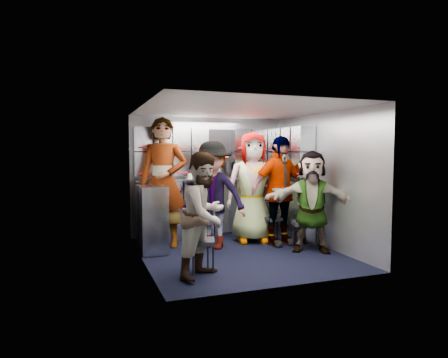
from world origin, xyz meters
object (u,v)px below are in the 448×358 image
object	(u,v)px
jump_seat_mid_left	(209,222)
attendant_arc_a	(205,215)
attendant_standing	(163,182)
attendant_arc_c	(253,187)
attendant_arc_d	(279,191)
jump_seat_near_right	(305,224)
attendant_arc_b	(213,195)
attendant_arc_e	(312,201)
jump_seat_mid_right	(274,219)
jump_seat_center	(248,219)
jump_seat_near_left	(201,243)

from	to	relation	value
jump_seat_mid_left	attendant_arc_a	size ratio (longest dim) A/B	0.29
attendant_standing	attendant_arc_c	bearing A→B (deg)	16.66
attendant_arc_d	jump_seat_near_right	bearing A→B (deg)	-65.33
attendant_arc_b	attendant_arc_c	size ratio (longest dim) A/B	0.91
jump_seat_mid_left	attendant_arc_e	distance (m)	1.64
attendant_arc_a	attendant_arc_d	xyz separation A→B (m)	(1.59, 1.16, 0.13)
jump_seat_mid_right	attendant_arc_a	world-z (taller)	attendant_arc_a
jump_seat_mid_left	attendant_arc_b	bearing A→B (deg)	-90.00
jump_seat_mid_left	attendant_arc_e	world-z (taller)	attendant_arc_e
jump_seat_mid_left	attendant_arc_c	xyz separation A→B (m)	(0.76, 0.02, 0.54)
jump_seat_mid_left	attendant_arc_c	world-z (taller)	attendant_arc_c
jump_seat_mid_right	attendant_standing	distance (m)	1.90
jump_seat_center	attendant_arc_c	distance (m)	0.58
attendant_arc_c	attendant_arc_e	size ratio (longest dim) A/B	1.20
jump_seat_mid_right	attendant_arc_d	size ratio (longest dim) A/B	0.25
jump_seat_near_right	attendant_arc_e	world-z (taller)	attendant_arc_e
attendant_standing	attendant_arc_b	bearing A→B (deg)	-4.74
attendant_arc_d	attendant_standing	bearing A→B (deg)	155.10
jump_seat_center	attendant_arc_d	xyz separation A→B (m)	(0.31, -0.52, 0.52)
jump_seat_near_right	attendant_arc_d	size ratio (longest dim) A/B	0.25
jump_seat_near_left	jump_seat_mid_left	world-z (taller)	jump_seat_mid_left
jump_seat_near_left	attendant_arc_a	world-z (taller)	attendant_arc_a
attendant_arc_c	attendant_arc_d	world-z (taller)	attendant_arc_c
jump_seat_near_left	jump_seat_center	world-z (taller)	jump_seat_near_left
attendant_arc_d	attendant_arc_e	distance (m)	0.63
jump_seat_mid_left	jump_seat_mid_right	size ratio (longest dim) A/B	1.00
jump_seat_mid_right	attendant_arc_d	xyz separation A→B (m)	(-0.00, -0.18, 0.49)
jump_seat_near_left	jump_seat_mid_right	size ratio (longest dim) A/B	1.00
attendant_standing	attendant_arc_e	size ratio (longest dim) A/B	1.34
jump_seat_near_left	jump_seat_near_right	xyz separation A→B (m)	(1.84, 0.59, 0.02)
attendant_arc_a	attendant_standing	bearing A→B (deg)	55.73
jump_seat_mid_right	attendant_arc_d	bearing A→B (deg)	-90.00
attendant_arc_a	attendant_arc_e	size ratio (longest dim) A/B	0.99
jump_seat_center	jump_seat_near_right	distance (m)	1.07
attendant_standing	attendant_arc_c	size ratio (longest dim) A/B	1.12
attendant_arc_a	attendant_arc_c	size ratio (longest dim) A/B	0.82
attendant_arc_a	attendant_arc_d	bearing A→B (deg)	-3.89
jump_seat_near_right	attendant_standing	bearing A→B (deg)	155.82
jump_seat_near_left	attendant_arc_c	size ratio (longest dim) A/B	0.24
jump_seat_near_right	attendant_arc_b	xyz separation A→B (m)	(-1.32, 0.53, 0.45)
jump_seat_center	attendant_arc_a	size ratio (longest dim) A/B	0.27
jump_seat_center	attendant_arc_b	xyz separation A→B (m)	(-0.76, -0.38, 0.47)
jump_seat_center	attendant_arc_e	distance (m)	1.29
jump_seat_mid_left	jump_seat_near_right	world-z (taller)	jump_seat_near_right
jump_seat_near_right	attendant_arc_b	distance (m)	1.49
jump_seat_near_left	jump_seat_near_right	world-z (taller)	jump_seat_near_right
jump_seat_mid_left	jump_seat_near_left	bearing A→B (deg)	-111.91
attendant_standing	attendant_arc_e	bearing A→B (deg)	-4.74
jump_seat_mid_left	attendant_arc_b	xyz separation A→B (m)	(0.00, -0.18, 0.46)
jump_seat_mid_right	attendant_arc_c	world-z (taller)	attendant_arc_c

